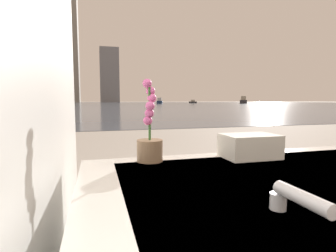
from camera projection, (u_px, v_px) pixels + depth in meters
bathtub at (310, 249)px, 0.98m from camera, size 1.67×1.15×0.55m
faucet_near at (295, 199)px, 0.65m from camera, size 0.04×0.19×0.08m
potted_orchid at (150, 139)px, 1.26m from camera, size 0.13×0.13×0.40m
towel_stack at (249, 146)px, 1.35m from camera, size 0.27×0.19×0.12m
harbor_water at (100, 104)px, 60.13m from camera, size 180.00×110.00×0.01m
harbor_boat_0 at (160, 101)px, 67.61m from camera, size 2.44×4.27×1.52m
harbor_boat_1 at (243, 101)px, 70.32m from camera, size 4.20×5.37×1.95m
harbor_boat_2 at (193, 102)px, 79.51m from camera, size 1.69×2.85×1.01m
skyline_tower_1 at (28, 27)px, 104.05m from camera, size 9.62×10.49×59.90m
skyline_tower_2 at (69, 36)px, 108.31m from camera, size 7.29×9.56×55.11m
skyline_tower_3 at (109, 76)px, 114.10m from camera, size 7.87×9.99×23.03m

